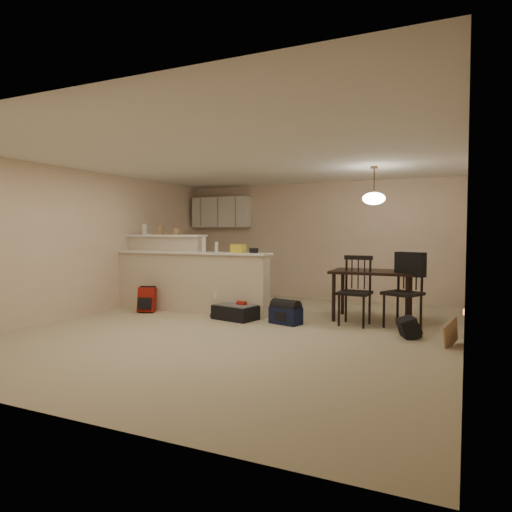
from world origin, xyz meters
The scene contains 21 objects.
room centered at (0.00, 0.00, 1.25)m, with size 7.00×7.02×2.50m.
breakfast_bar centered at (-1.76, 0.98, 0.61)m, with size 3.08×0.58×1.39m.
upper_cabinets centered at (-2.20, 3.32, 1.90)m, with size 1.40×0.34×0.70m, color white.
kitchen_counter centered at (-2.00, 3.19, 0.45)m, with size 1.80×0.60×0.90m, color white.
thermostat centered at (2.98, 1.55, 1.50)m, with size 0.02×0.12×0.12m, color beige.
jar centered at (-2.67, 1.12, 1.49)m, with size 0.10×0.10×0.20m, color silver.
cereal_box centered at (-2.30, 1.12, 1.47)m, with size 0.10×0.07×0.16m, color #A47F54.
small_box centered at (-1.94, 1.12, 1.45)m, with size 0.08×0.06×0.12m, color #A47F54.
bottle_a centered at (-1.20, 0.90, 1.22)m, with size 0.07×0.07×0.26m, color silver.
bottle_b centered at (-0.95, 0.90, 1.18)m, with size 0.06×0.06×0.18m, color silver.
bag_lump centered at (-0.53, 0.90, 1.16)m, with size 0.22×0.18×0.14m, color #A47F54.
pouch centered at (-0.23, 0.90, 1.13)m, with size 0.12×0.10×0.08m, color #A47F54.
dining_table centered at (1.63, 1.50, 0.71)m, with size 1.34×0.92×0.81m.
pendant_lamp centered at (1.63, 1.50, 1.99)m, with size 0.36×0.36×0.62m.
dining_chair_near centered at (1.45, 0.96, 0.54)m, with size 0.47×0.45×1.07m, color black, non-canonical shape.
dining_chair_far centered at (2.15, 1.06, 0.56)m, with size 0.49×0.46×1.11m, color black, non-canonical shape.
suitcase centered at (-0.43, 0.61, 0.12)m, with size 0.69×0.45×0.23m, color black.
red_backpack centered at (-2.19, 0.54, 0.22)m, with size 0.29×0.18×0.44m, color maroon.
navy_duffel centered at (0.46, 0.61, 0.13)m, with size 0.48×0.26×0.26m, color #111737.
black_daypack centered at (2.31, 0.43, 0.13)m, with size 0.31×0.22×0.27m, color black.
cardboard_sheet centered at (2.85, 0.17, 0.16)m, with size 0.42×0.02×0.32m, color #A47F54.
Camera 1 is at (3.00, -6.01, 1.44)m, focal length 32.00 mm.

